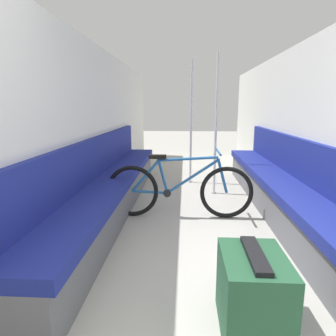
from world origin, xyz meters
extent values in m
cube|color=silver|center=(-1.30, 2.77, 1.03)|extent=(0.10, 8.75, 2.07)
cube|color=silver|center=(1.30, 2.77, 1.03)|extent=(0.10, 8.75, 2.07)
cube|color=#5B5B60|center=(-1.01, 2.61, 0.18)|extent=(0.41, 4.50, 0.37)
cube|color=navy|center=(-1.01, 2.61, 0.42)|extent=(0.48, 4.50, 0.10)
cube|color=navy|center=(-1.22, 2.61, 0.70)|extent=(0.07, 4.50, 0.47)
cube|color=#5B5B60|center=(1.01, 2.61, 0.18)|extent=(0.41, 4.50, 0.37)
cube|color=navy|center=(1.01, 2.61, 0.42)|extent=(0.48, 4.50, 0.10)
cube|color=navy|center=(1.22, 2.61, 0.70)|extent=(0.07, 4.50, 0.47)
torus|color=black|center=(-0.75, 2.48, 0.31)|extent=(0.62, 0.05, 0.62)
torus|color=black|center=(0.36, 2.48, 0.31)|extent=(0.62, 0.05, 0.62)
cylinder|color=#1E5693|center=(-0.55, 2.48, 0.30)|extent=(0.42, 0.03, 0.05)
cylinder|color=#1E5693|center=(-0.60, 2.48, 0.49)|extent=(0.33, 0.03, 0.38)
cylinder|color=#1E5693|center=(-0.39, 2.48, 0.51)|extent=(0.14, 0.03, 0.44)
cylinder|color=#1E5693|center=(-0.04, 2.48, 0.50)|extent=(0.60, 0.03, 0.43)
cylinder|color=#1E5693|center=(-0.10, 2.48, 0.71)|extent=(0.70, 0.03, 0.07)
cylinder|color=#1E5693|center=(0.31, 2.48, 0.51)|extent=(0.14, 0.03, 0.41)
cylinder|color=black|center=(-0.34, 2.48, 0.30)|extent=(0.09, 0.06, 0.09)
cube|color=black|center=(-0.45, 2.48, 0.73)|extent=(0.20, 0.07, 0.04)
cylinder|color=#1E5693|center=(0.25, 2.48, 0.79)|extent=(0.02, 0.46, 0.02)
cylinder|color=gray|center=(-0.03, 4.17, 0.01)|extent=(0.08, 0.08, 0.01)
cylinder|color=silver|center=(-0.03, 4.17, 1.02)|extent=(0.04, 0.04, 2.05)
cylinder|color=gray|center=(0.32, 3.51, 0.01)|extent=(0.08, 0.08, 0.01)
cylinder|color=silver|center=(0.32, 3.51, 1.02)|extent=(0.04, 0.04, 2.05)
cube|color=#1E472D|center=(0.27, 0.66, 0.23)|extent=(0.37, 0.51, 0.47)
cube|color=black|center=(0.27, 0.66, 0.48)|extent=(0.09, 0.43, 0.03)
camera|label=1|loc=(-0.14, -0.93, 1.31)|focal=32.00mm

